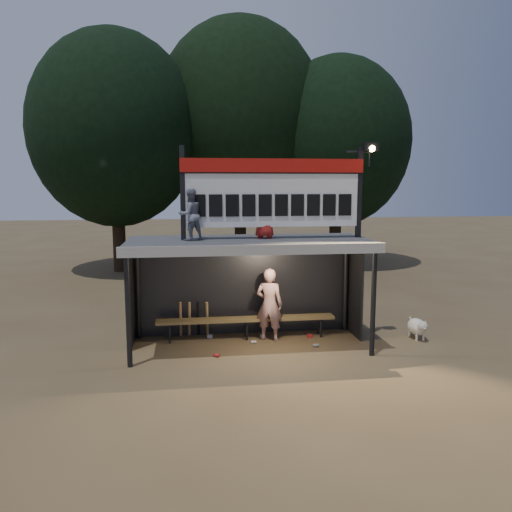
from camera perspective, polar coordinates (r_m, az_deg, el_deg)
The scene contains 13 objects.
ground at distance 10.88m, azimuth -0.78°, elevation -10.27°, with size 80.00×80.00×0.00m, color brown.
player at distance 11.09m, azimuth 1.53°, elevation -5.55°, with size 0.59×0.39×1.63m, color silver.
child_a at distance 10.14m, azimuth -7.52°, elevation 4.69°, with size 0.51×0.39×1.04m, color slate.
child_b at distance 10.47m, azimuth 1.01°, elevation 4.92°, with size 0.52×0.34×1.06m, color maroon.
dugout_shelter at distance 10.68m, azimuth -0.95°, elevation -0.43°, with size 5.10×2.08×2.32m.
scoreboard_assembly at distance 10.39m, azimuth 2.28°, elevation 7.51°, with size 4.10×0.27×1.99m.
bench at distance 11.28m, azimuth -1.12°, elevation -7.31°, with size 4.00×0.35×0.48m.
tree_left at distance 20.54m, azimuth -15.82°, elevation 13.68°, with size 6.46×6.46×9.27m.
tree_mid at distance 22.03m, azimuth -1.85°, elevation 15.30°, with size 7.22×7.22×10.36m.
tree_right at distance 21.73m, azimuth 9.26°, elevation 12.70°, with size 6.08×6.08×8.72m.
dog at distance 11.87m, azimuth 17.98°, elevation -7.70°, with size 0.36×0.81×0.49m.
bats at distance 11.47m, azimuth -7.12°, elevation -7.12°, with size 0.68×0.35×0.84m.
litter at distance 11.08m, azimuth 0.66°, elevation -9.73°, with size 2.36×1.40×0.08m.
Camera 1 is at (-1.23, -10.25, 3.45)m, focal length 35.00 mm.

